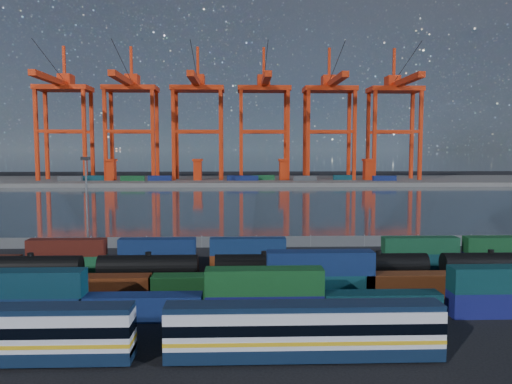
{
  "coord_description": "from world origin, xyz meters",
  "views": [
    {
      "loc": [
        -3.05,
        -62.26,
        17.81
      ],
      "look_at": [
        0.0,
        30.0,
        10.0
      ],
      "focal_mm": 35.0,
      "sensor_mm": 36.0,
      "label": 1
    }
  ],
  "objects": [
    {
      "name": "tanker_string",
      "position": [
        -7.52,
        3.7,
        2.11
      ],
      "size": [
        91.22,
        2.95,
        4.22
      ],
      "color": "black",
      "rests_on": "ground"
    },
    {
      "name": "container_row_south",
      "position": [
        -4.06,
        -10.78,
        2.17
      ],
      "size": [
        140.64,
        2.52,
        5.38
      ],
      "color": "#3E4043",
      "rests_on": "ground"
    },
    {
      "name": "waterfront_fence",
      "position": [
        -0.0,
        28.0,
        1.0
      ],
      "size": [
        160.12,
        0.12,
        2.2
      ],
      "color": "#595B5E",
      "rests_on": "ground"
    },
    {
      "name": "ground",
      "position": [
        0.0,
        0.0,
        0.0
      ],
      "size": [
        700.0,
        700.0,
        0.0
      ],
      "primitive_type": "plane",
      "color": "black",
      "rests_on": "ground"
    },
    {
      "name": "yard_light_mast",
      "position": [
        -30.0,
        26.0,
        9.3
      ],
      "size": [
        1.6,
        0.4,
        16.6
      ],
      "color": "slate",
      "rests_on": "ground"
    },
    {
      "name": "far_quay",
      "position": [
        0.0,
        210.0,
        1.0
      ],
      "size": [
        700.0,
        70.0,
        2.0
      ],
      "primitive_type": "cube",
      "color": "#514F4C",
      "rests_on": "ground"
    },
    {
      "name": "container_row_north",
      "position": [
        -7.8,
        10.42,
        2.12
      ],
      "size": [
        128.71,
        2.27,
        4.84
      ],
      "color": "navy",
      "rests_on": "ground"
    },
    {
      "name": "distant_mountains",
      "position": [
        63.02,
        1600.0,
        220.29
      ],
      "size": [
        2470.0,
        1100.0,
        520.0
      ],
      "color": "#1E2630",
      "rests_on": "ground"
    },
    {
      "name": "container_row_mid",
      "position": [
        11.65,
        -3.12,
        1.65
      ],
      "size": [
        129.81,
        2.63,
        5.6
      ],
      "color": "navy",
      "rests_on": "ground"
    },
    {
      "name": "straddle_carriers",
      "position": [
        -2.5,
        200.0,
        7.82
      ],
      "size": [
        140.0,
        7.0,
        11.1
      ],
      "color": "red",
      "rests_on": "far_quay"
    },
    {
      "name": "gantry_cranes",
      "position": [
        -7.5,
        203.09,
        44.16
      ],
      "size": [
        202.71,
        53.21,
        72.05
      ],
      "color": "red",
      "rests_on": "ground"
    },
    {
      "name": "harbor_water",
      "position": [
        0.0,
        105.0,
        0.01
      ],
      "size": [
        700.0,
        700.0,
        0.0
      ],
      "primitive_type": "plane",
      "color": "#2F3B45",
      "rests_on": "ground"
    },
    {
      "name": "quay_containers",
      "position": [
        -11.0,
        195.46,
        3.3
      ],
      "size": [
        172.58,
        10.99,
        2.6
      ],
      "color": "navy",
      "rests_on": "far_quay"
    }
  ]
}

